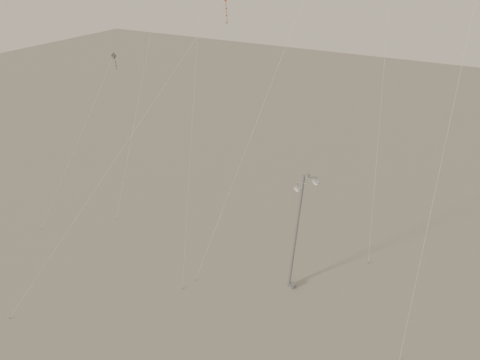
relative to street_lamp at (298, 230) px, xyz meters
The scene contains 5 objects.
ground 8.62m from the street_lamp, 110.41° to the right, with size 160.00×160.00×0.00m, color gray.
street_lamp is the anchor object (origin of this frame).
kite_3 11.91m from the street_lamp, 148.00° to the right, with size 10.49×9.76×18.66m.
kite_4 15.77m from the street_lamp, 31.46° to the left, with size 0.99×9.79×23.95m.
kite_6 18.20m from the street_lamp, behind, with size 4.79×6.16×13.50m.
Camera 1 is at (11.36, -16.50, 20.78)m, focal length 35.00 mm.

